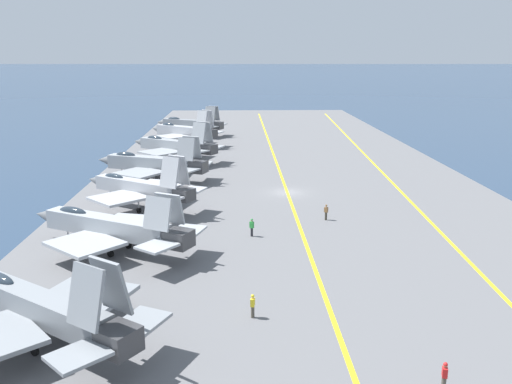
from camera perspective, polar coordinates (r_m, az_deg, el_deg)
The scene contains 15 objects.
ground_plane at distance 69.23m, azimuth 3.30°, elevation -0.36°, with size 2000.00×2000.00×0.00m, color navy.
carrier_deck at distance 69.18m, azimuth 3.30°, elevation -0.20°, with size 209.05×53.22×0.40m, color slate.
deck_stripe_foul_line at distance 71.94m, azimuth 14.99°, elevation 0.06°, with size 188.14×0.36×0.01m, color yellow.
deck_stripe_centerline at distance 69.13m, azimuth 3.30°, elevation -0.03°, with size 188.14×0.36×0.01m, color yellow.
parked_jet_second at distance 35.57m, azimuth -21.77°, elevation -11.20°, with size 13.25×15.56×6.48m.
parked_jet_third at distance 49.65m, azimuth -15.09°, elevation -3.55°, with size 12.79×17.00×5.86m.
parked_jet_fourth at distance 61.98m, azimuth -12.11°, elevation 0.48°, with size 12.72×14.83×6.67m.
parked_jet_fifth at distance 76.71m, azimuth -10.89°, elevation 2.97°, with size 13.28×16.94×6.38m.
parked_jet_sixth at distance 89.86m, azimuth -8.58°, elevation 4.87°, with size 13.54×16.16×6.80m.
parked_jet_seventh at distance 105.28m, azimuth -7.64°, elevation 6.37°, with size 12.71×14.97×7.07m.
parked_jet_eighth at distance 118.84m, azimuth -6.97°, elevation 7.11°, with size 14.13×16.07×6.47m.
crew_red_vest at distance 31.15m, azimuth 19.22°, elevation -17.79°, with size 0.43×0.35×1.72m.
crew_green_vest at distance 52.24m, azimuth -0.45°, elevation -3.66°, with size 0.43×0.46×1.78m.
crew_brown_vest at distance 57.81m, azimuth 7.39°, elevation -2.05°, with size 0.43×0.46×1.71m.
crew_yellow_vest at distance 36.77m, azimuth -0.35°, elevation -11.79°, with size 0.42×0.33×1.68m.
Camera 1 is at (-66.70, 6.23, 17.49)m, focal length 38.00 mm.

